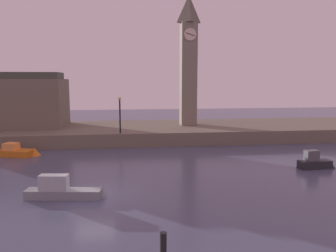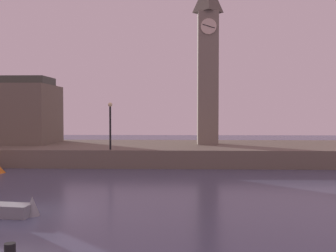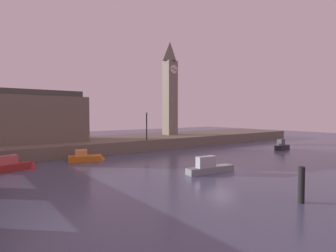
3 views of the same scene
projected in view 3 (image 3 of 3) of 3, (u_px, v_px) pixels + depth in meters
name	position (u px, v px, depth m)	size (l,w,h in m)	color
ground_plane	(221.00, 169.00, 24.77)	(120.00, 120.00, 0.00)	#474C66
far_embankment	(120.00, 143.00, 40.70)	(70.00, 12.00, 1.50)	#6B6051
clock_tower	(170.00, 87.00, 46.48)	(2.12, 2.17, 15.88)	slate
parliament_hall	(23.00, 117.00, 33.83)	(14.04, 6.81, 9.33)	#6B6051
streetlamp	(147.00, 122.00, 37.13)	(0.36, 0.36, 3.90)	black
mooring_post_left	(301.00, 185.00, 15.42)	(0.36, 0.36, 2.07)	black
boat_cruiser_grey	(213.00, 167.00, 23.50)	(5.10, 1.52, 1.75)	gray
boat_dinghy_red	(15.00, 165.00, 24.37)	(3.83, 1.81, 1.45)	maroon
boat_barge_dark	(283.00, 146.00, 38.43)	(3.13, 1.12, 1.51)	#232328
boat_patrol_orange	(89.00, 157.00, 29.22)	(4.35, 2.50, 1.35)	orange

